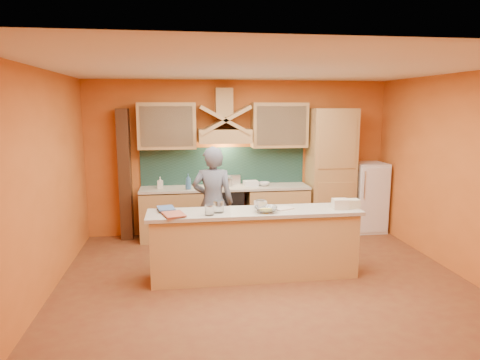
{
  "coord_description": "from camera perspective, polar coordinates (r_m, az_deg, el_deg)",
  "views": [
    {
      "loc": [
        -1.09,
        -5.26,
        2.35
      ],
      "look_at": [
        -0.22,
        0.9,
        1.26
      ],
      "focal_mm": 32.0,
      "sensor_mm": 36.0,
      "label": 1
    }
  ],
  "objects": [
    {
      "name": "floor",
      "position": [
        5.86,
        3.44,
        -13.75
      ],
      "size": [
        5.5,
        5.0,
        0.01
      ],
      "primitive_type": "cube",
      "color": "brown",
      "rests_on": "ground"
    },
    {
      "name": "ceiling",
      "position": [
        5.39,
        3.76,
        14.67
      ],
      "size": [
        5.5,
        5.0,
        0.01
      ],
      "primitive_type": "cube",
      "color": "white",
      "rests_on": "wall_back"
    },
    {
      "name": "wall_back",
      "position": [
        7.89,
        -0.07,
        3.0
      ],
      "size": [
        5.5,
        0.02,
        2.8
      ],
      "primitive_type": "cube",
      "color": "orange",
      "rests_on": "floor"
    },
    {
      "name": "wall_front",
      "position": [
        3.12,
        12.99,
        -8.14
      ],
      "size": [
        5.5,
        0.02,
        2.8
      ],
      "primitive_type": "cube",
      "color": "orange",
      "rests_on": "floor"
    },
    {
      "name": "wall_left",
      "position": [
        5.59,
        -25.19,
        -0.83
      ],
      "size": [
        0.02,
        5.0,
        2.8
      ],
      "primitive_type": "cube",
      "color": "orange",
      "rests_on": "floor"
    },
    {
      "name": "wall_right",
      "position": [
        6.58,
        27.76,
        0.45
      ],
      "size": [
        0.02,
        5.0,
        2.8
      ],
      "primitive_type": "cube",
      "color": "orange",
      "rests_on": "floor"
    },
    {
      "name": "base_cabinet_left",
      "position": [
        7.7,
        -9.03,
        -4.65
      ],
      "size": [
        1.1,
        0.6,
        0.86
      ],
      "primitive_type": "cube",
      "color": "tan",
      "rests_on": "floor"
    },
    {
      "name": "base_cabinet_right",
      "position": [
        7.9,
        4.93,
        -4.2
      ],
      "size": [
        1.1,
        0.6,
        0.86
      ],
      "primitive_type": "cube",
      "color": "tan",
      "rests_on": "floor"
    },
    {
      "name": "counter_top",
      "position": [
        7.64,
        -1.98,
        -1.04
      ],
      "size": [
        3.0,
        0.62,
        0.04
      ],
      "primitive_type": "cube",
      "color": "beige",
      "rests_on": "base_cabinet_left"
    },
    {
      "name": "stove",
      "position": [
        7.74,
        -1.96,
        -4.31
      ],
      "size": [
        0.6,
        0.58,
        0.9
      ],
      "primitive_type": "cube",
      "color": "black",
      "rests_on": "floor"
    },
    {
      "name": "backsplash",
      "position": [
        7.86,
        -2.22,
        1.86
      ],
      "size": [
        3.0,
        0.03,
        0.7
      ],
      "primitive_type": "cube",
      "color": "#1A3932",
      "rests_on": "wall_back"
    },
    {
      "name": "range_hood",
      "position": [
        7.57,
        -2.07,
        5.89
      ],
      "size": [
        0.92,
        0.5,
        0.24
      ],
      "primitive_type": "cube",
      "color": "tan",
      "rests_on": "wall_back"
    },
    {
      "name": "hood_chimney",
      "position": [
        7.65,
        -2.17,
        10.28
      ],
      "size": [
        0.3,
        0.3,
        0.5
      ],
      "primitive_type": "cube",
      "color": "tan",
      "rests_on": "wall_back"
    },
    {
      "name": "upper_cabinet_left",
      "position": [
        7.59,
        -9.72,
        7.13
      ],
      "size": [
        1.0,
        0.35,
        0.8
      ],
      "primitive_type": "cube",
      "color": "tan",
      "rests_on": "wall_back"
    },
    {
      "name": "upper_cabinet_right",
      "position": [
        7.8,
        5.25,
        7.3
      ],
      "size": [
        1.0,
        0.35,
        0.8
      ],
      "primitive_type": "cube",
      "color": "tan",
      "rests_on": "wall_back"
    },
    {
      "name": "pantry_column",
      "position": [
        8.04,
        11.97,
        1.1
      ],
      "size": [
        0.8,
        0.6,
        2.3
      ],
      "primitive_type": "cube",
      "color": "tan",
      "rests_on": "floor"
    },
    {
      "name": "fridge",
      "position": [
        8.41,
        16.66,
        -2.18
      ],
      "size": [
        0.58,
        0.6,
        1.3
      ],
      "primitive_type": "cube",
      "color": "white",
      "rests_on": "floor"
    },
    {
      "name": "trim_column_left",
      "position": [
        7.76,
        -15.07,
        0.67
      ],
      "size": [
        0.2,
        0.3,
        2.3
      ],
      "primitive_type": "cube",
      "color": "#472816",
      "rests_on": "floor"
    },
    {
      "name": "island_body",
      "position": [
        5.96,
        1.95,
        -8.79
      ],
      "size": [
        2.8,
        0.55,
        0.88
      ],
      "primitive_type": "cube",
      "color": "#DCB571",
      "rests_on": "floor"
    },
    {
      "name": "island_top",
      "position": [
        5.82,
        1.98,
        -4.32
      ],
      "size": [
        2.9,
        0.62,
        0.05
      ],
      "primitive_type": "cube",
      "color": "beige",
      "rests_on": "island_body"
    },
    {
      "name": "person",
      "position": [
        6.59,
        -3.62,
        -3.06
      ],
      "size": [
        0.69,
        0.5,
        1.75
      ],
      "primitive_type": "imported",
      "rotation": [
        0.0,
        0.0,
        3.01
      ],
      "color": "slate",
      "rests_on": "floor"
    },
    {
      "name": "pot_large",
      "position": [
        7.46,
        -2.88,
        -0.61
      ],
      "size": [
        0.27,
        0.27,
        0.18
      ],
      "primitive_type": "cylinder",
      "rotation": [
        0.0,
        0.0,
        -0.18
      ],
      "color": "#AFAFB6",
      "rests_on": "stove"
    },
    {
      "name": "pot_small",
      "position": [
        7.71,
        -1.75,
        -0.39
      ],
      "size": [
        0.23,
        0.23,
        0.15
      ],
      "primitive_type": "cylinder",
      "rotation": [
        0.0,
        0.0,
        0.42
      ],
      "color": "#B2B1B8",
      "rests_on": "stove"
    },
    {
      "name": "soap_bottle_a",
      "position": [
        7.6,
        -10.59,
        -0.34
      ],
      "size": [
        0.1,
        0.1,
        0.2
      ],
      "primitive_type": "imported",
      "rotation": [
        0.0,
        0.0,
        -0.08
      ],
      "color": "silver",
      "rests_on": "counter_top"
    },
    {
      "name": "soap_bottle_b",
      "position": [
        7.42,
        -6.92,
        -0.21
      ],
      "size": [
        0.11,
        0.11,
        0.27
      ],
      "primitive_type": "imported",
      "rotation": [
        0.0,
        0.0,
        0.08
      ],
      "color": "#376799",
      "rests_on": "counter_top"
    },
    {
      "name": "bowl_back",
      "position": [
        7.73,
        3.2,
        -0.53
      ],
      "size": [
        0.23,
        0.23,
        0.06
      ],
      "primitive_type": "imported",
      "rotation": [
        0.0,
        0.0,
        -0.11
      ],
      "color": "silver",
      "rests_on": "counter_top"
    },
    {
      "name": "dish_rack",
      "position": [
        7.71,
        1.43,
        -0.45
      ],
      "size": [
        0.27,
        0.22,
        0.09
      ],
      "primitive_type": "cube",
      "rotation": [
        0.0,
        0.0,
        0.08
      ],
      "color": "white",
      "rests_on": "counter_top"
    },
    {
      "name": "book_lower",
      "position": [
        5.56,
        -10.08,
        -4.72
      ],
      "size": [
        0.34,
        0.4,
        0.03
      ],
      "primitive_type": "imported",
      "rotation": [
        0.0,
        0.0,
        0.27
      ],
      "color": "#AF573E",
      "rests_on": "island_top"
    },
    {
      "name": "book_upper",
      "position": [
        5.86,
        -10.89,
        -3.81
      ],
      "size": [
        0.27,
        0.33,
        0.02
      ],
      "primitive_type": "imported",
      "rotation": [
        0.0,
        0.0,
        0.18
      ],
      "color": "#446195",
      "rests_on": "island_top"
    },
    {
      "name": "jar_large",
      "position": [
        5.7,
        -2.88,
        -3.55
      ],
      "size": [
        0.18,
        0.18,
        0.16
      ],
      "primitive_type": "cylinder",
      "rotation": [
        0.0,
        0.0,
        0.37
      ],
      "color": "white",
      "rests_on": "island_top"
    },
    {
      "name": "jar_small",
      "position": [
        5.57,
        -4.1,
        -4.0
      ],
      "size": [
        0.12,
        0.12,
        0.14
      ],
      "primitive_type": "cylinder",
      "rotation": [
        0.0,
        0.0,
        -0.04
      ],
      "color": "white",
      "rests_on": "island_top"
    },
    {
      "name": "kitchen_scale",
      "position": [
        5.9,
        2.75,
        -3.32
      ],
      "size": [
        0.17,
        0.17,
        0.11
      ],
      "primitive_type": "cube",
      "rotation": [
        0.0,
        0.0,
        0.3
      ],
      "color": "silver",
      "rests_on": "island_top"
    },
    {
      "name": "mixing_bowl",
      "position": [
        5.73,
        3.48,
        -3.92
      ],
      "size": [
        0.34,
        0.34,
        0.07
      ],
      "primitive_type": "imported",
      "rotation": [
        0.0,
        0.0,
        -0.14
      ],
      "color": "white",
      "rests_on": "island_top"
    },
    {
      "name": "cloth",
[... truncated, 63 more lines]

